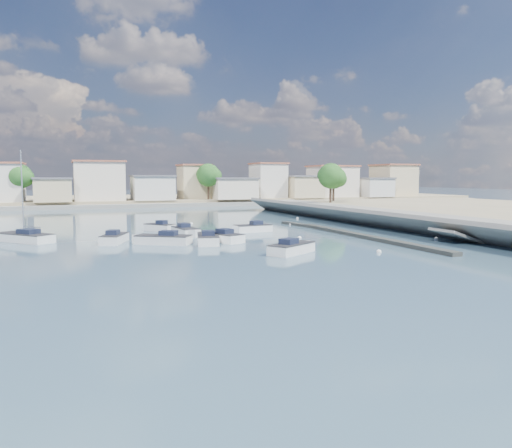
{
  "coord_description": "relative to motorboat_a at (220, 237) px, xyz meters",
  "views": [
    {
      "loc": [
        -21.47,
        -33.47,
        6.16
      ],
      "look_at": [
        -3.24,
        14.52,
        1.4
      ],
      "focal_mm": 35.0,
      "sensor_mm": 36.0,
      "label": 1
    }
  ],
  "objects": [
    {
      "name": "motorboat_a",
      "position": [
        0.0,
        0.0,
        0.0
      ],
      "size": [
        3.67,
        5.32,
        1.48
      ],
      "color": "white",
      "rests_on": "ground"
    },
    {
      "name": "far_town",
      "position": [
        18.38,
        64.06,
        4.56
      ],
      "size": [
        113.01,
        12.8,
        8.35
      ],
      "color": "beige",
      "rests_on": "far_shore_land"
    },
    {
      "name": "motorboat_d",
      "position": [
        5.73,
        6.68,
        -0.0
      ],
      "size": [
        4.82,
        2.13,
        1.48
      ],
      "color": "white",
      "rests_on": "ground"
    },
    {
      "name": "motorboat_h",
      "position": [
        3.45,
        -9.52,
        -0.0
      ],
      "size": [
        4.85,
        4.05,
        1.48
      ],
      "color": "white",
      "rests_on": "ground"
    },
    {
      "name": "ground",
      "position": [
        7.66,
        27.14,
        -0.38
      ],
      "size": [
        400.0,
        400.0,
        0.0
      ],
      "primitive_type": "plane",
      "color": "#293E53",
      "rests_on": "ground"
    },
    {
      "name": "motorboat_g",
      "position": [
        -1.93,
        6.05,
        0.0
      ],
      "size": [
        2.35,
        5.2,
        1.48
      ],
      "color": "white",
      "rests_on": "ground"
    },
    {
      "name": "mooring_buoys",
      "position": [
        12.17,
        5.71,
        -0.33
      ],
      "size": [
        19.41,
        33.66,
        0.41
      ],
      "color": "white",
      "rests_on": "ground"
    },
    {
      "name": "sailboat",
      "position": [
        -17.98,
        6.48,
        0.03
      ],
      "size": [
        5.83,
        6.19,
        9.0
      ],
      "color": "white",
      "rests_on": "ground"
    },
    {
      "name": "seawall_walkway",
      "position": [
        26.16,
        0.14,
        0.52
      ],
      "size": [
        5.0,
        90.0,
        1.8
      ],
      "primitive_type": "cube",
      "color": "slate",
      "rests_on": "ground"
    },
    {
      "name": "breakwater",
      "position": [
        14.57,
        -0.18,
        -0.21
      ],
      "size": [
        2.0,
        31.02,
        0.35
      ],
      "color": "black",
      "rests_on": "ground"
    },
    {
      "name": "motorboat_e",
      "position": [
        -9.62,
        2.64,
        -0.0
      ],
      "size": [
        3.16,
        4.77,
        1.48
      ],
      "color": "white",
      "rests_on": "ground"
    },
    {
      "name": "far_shore_land",
      "position": [
        7.66,
        79.14,
        0.32
      ],
      "size": [
        160.0,
        40.0,
        1.4
      ],
      "primitive_type": "cube",
      "color": "gray",
      "rests_on": "ground"
    },
    {
      "name": "motorboat_c",
      "position": [
        -5.73,
        0.07,
        0.0
      ],
      "size": [
        5.37,
        4.37,
        1.48
      ],
      "color": "white",
      "rests_on": "ground"
    },
    {
      "name": "far_shore_quay",
      "position": [
        7.66,
        58.14,
        0.02
      ],
      "size": [
        160.0,
        2.5,
        0.8
      ],
      "primitive_type": "cube",
      "color": "slate",
      "rests_on": "ground"
    },
    {
      "name": "motorboat_b",
      "position": [
        -1.44,
        -0.94,
        -0.0
      ],
      "size": [
        2.99,
        5.41,
        1.48
      ],
      "color": "white",
      "rests_on": "ground"
    },
    {
      "name": "shore_trees",
      "position": [
        16.0,
        55.25,
        5.84
      ],
      "size": [
        74.56,
        38.32,
        7.92
      ],
      "color": "#38281E",
      "rests_on": "ground"
    },
    {
      "name": "motorboat_f",
      "position": [
        -4.0,
        11.61,
        -0.0
      ],
      "size": [
        3.43,
        3.8,
        1.48
      ],
      "color": "white",
      "rests_on": "ground"
    }
  ]
}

